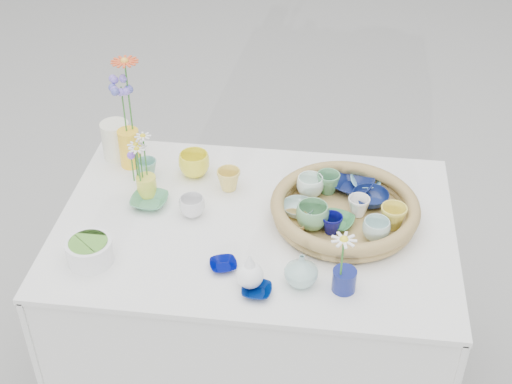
# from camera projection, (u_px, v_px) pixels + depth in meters

# --- Properties ---
(ground) EXTENTS (80.00, 80.00, 0.00)m
(ground) POSITION_uv_depth(u_px,v_px,m) (255.00, 378.00, 2.72)
(ground) COLOR gray
(display_table) EXTENTS (1.26, 0.86, 0.77)m
(display_table) POSITION_uv_depth(u_px,v_px,m) (255.00, 378.00, 2.72)
(display_table) COLOR silver
(display_table) RESTS_ON ground
(wicker_tray) EXTENTS (0.47, 0.47, 0.08)m
(wicker_tray) POSITION_uv_depth(u_px,v_px,m) (345.00, 210.00, 2.26)
(wicker_tray) COLOR brown
(wicker_tray) RESTS_ON display_table
(tray_ceramic_0) EXTENTS (0.18, 0.18, 0.03)m
(tray_ceramic_0) POSITION_uv_depth(u_px,v_px,m) (352.00, 185.00, 2.37)
(tray_ceramic_0) COLOR #0F1A4F
(tray_ceramic_0) RESTS_ON wicker_tray
(tray_ceramic_1) EXTENTS (0.15, 0.15, 0.04)m
(tray_ceramic_1) POSITION_uv_depth(u_px,v_px,m) (370.00, 198.00, 2.31)
(tray_ceramic_1) COLOR navy
(tray_ceramic_1) RESTS_ON wicker_tray
(tray_ceramic_2) EXTENTS (0.10, 0.10, 0.08)m
(tray_ceramic_2) POSITION_uv_depth(u_px,v_px,m) (393.00, 217.00, 2.20)
(tray_ceramic_2) COLOR #DECA49
(tray_ceramic_2) RESTS_ON wicker_tray
(tray_ceramic_3) EXTENTS (0.13, 0.13, 0.03)m
(tray_ceramic_3) POSITION_uv_depth(u_px,v_px,m) (337.00, 222.00, 2.22)
(tray_ceramic_3) COLOR #367F44
(tray_ceramic_3) RESTS_ON wicker_tray
(tray_ceramic_4) EXTENTS (0.13, 0.13, 0.08)m
(tray_ceramic_4) POSITION_uv_depth(u_px,v_px,m) (312.00, 216.00, 2.20)
(tray_ceramic_4) COLOR #66A571
(tray_ceramic_4) RESTS_ON wicker_tray
(tray_ceramic_5) EXTENTS (0.11, 0.11, 0.03)m
(tray_ceramic_5) POSITION_uv_depth(u_px,v_px,m) (298.00, 209.00, 2.27)
(tray_ceramic_5) COLOR #94B5AF
(tray_ceramic_5) RESTS_ON wicker_tray
(tray_ceramic_6) EXTENTS (0.10, 0.10, 0.07)m
(tray_ceramic_6) POSITION_uv_depth(u_px,v_px,m) (310.00, 186.00, 2.34)
(tray_ceramic_6) COLOR white
(tray_ceramic_6) RESTS_ON wicker_tray
(tray_ceramic_7) EXTENTS (0.08, 0.08, 0.07)m
(tray_ceramic_7) POSITION_uv_depth(u_px,v_px,m) (358.00, 206.00, 2.25)
(tray_ceramic_7) COLOR white
(tray_ceramic_7) RESTS_ON wicker_tray
(tray_ceramic_8) EXTENTS (0.12, 0.12, 0.02)m
(tray_ceramic_8) POSITION_uv_depth(u_px,v_px,m) (365.00, 182.00, 2.39)
(tray_ceramic_8) COLOR #70B7CE
(tray_ceramic_8) RESTS_ON wicker_tray
(tray_ceramic_9) EXTENTS (0.07, 0.07, 0.06)m
(tray_ceramic_9) POSITION_uv_depth(u_px,v_px,m) (332.00, 224.00, 2.18)
(tray_ceramic_9) COLOR #080A58
(tray_ceramic_9) RESTS_ON wicker_tray
(tray_ceramic_10) EXTENTS (0.11, 0.11, 0.03)m
(tray_ceramic_10) POSITION_uv_depth(u_px,v_px,m) (294.00, 222.00, 2.22)
(tray_ceramic_10) COLOR #DDAE5F
(tray_ceramic_10) RESTS_ON wicker_tray
(tray_ceramic_11) EXTENTS (0.11, 0.11, 0.07)m
(tray_ceramic_11) POSITION_uv_depth(u_px,v_px,m) (376.00, 230.00, 2.16)
(tray_ceramic_11) COLOR silver
(tray_ceramic_11) RESTS_ON wicker_tray
(tray_ceramic_12) EXTENTS (0.10, 0.10, 0.07)m
(tray_ceramic_12) POSITION_uv_depth(u_px,v_px,m) (328.00, 183.00, 2.35)
(tray_ceramic_12) COLOR #539062
(tray_ceramic_12) RESTS_ON wicker_tray
(loose_ceramic_0) EXTENTS (0.14, 0.14, 0.08)m
(loose_ceramic_0) POSITION_uv_depth(u_px,v_px,m) (194.00, 164.00, 2.46)
(loose_ceramic_0) COLOR yellow
(loose_ceramic_0) RESTS_ON display_table
(loose_ceramic_1) EXTENTS (0.10, 0.10, 0.07)m
(loose_ceramic_1) POSITION_uv_depth(u_px,v_px,m) (229.00, 180.00, 2.39)
(loose_ceramic_1) COLOR #E1C658
(loose_ceramic_1) RESTS_ON display_table
(loose_ceramic_2) EXTENTS (0.13, 0.13, 0.03)m
(loose_ceramic_2) POSITION_uv_depth(u_px,v_px,m) (150.00, 201.00, 2.33)
(loose_ceramic_2) COLOR #4D9469
(loose_ceramic_2) RESTS_ON display_table
(loose_ceramic_3) EXTENTS (0.09, 0.09, 0.07)m
(loose_ceramic_3) POSITION_uv_depth(u_px,v_px,m) (192.00, 206.00, 2.28)
(loose_ceramic_3) COLOR silver
(loose_ceramic_3) RESTS_ON display_table
(loose_ceramic_4) EXTENTS (0.10, 0.10, 0.02)m
(loose_ceramic_4) POSITION_uv_depth(u_px,v_px,m) (223.00, 265.00, 2.09)
(loose_ceramic_4) COLOR #00065E
(loose_ceramic_4) RESTS_ON display_table
(loose_ceramic_5) EXTENTS (0.07, 0.07, 0.06)m
(loose_ceramic_5) POSITION_uv_depth(u_px,v_px,m) (147.00, 168.00, 2.46)
(loose_ceramic_5) COLOR #75B3A2
(loose_ceramic_5) RESTS_ON display_table
(loose_ceramic_6) EXTENTS (0.09, 0.09, 0.02)m
(loose_ceramic_6) POSITION_uv_depth(u_px,v_px,m) (257.00, 291.00, 2.01)
(loose_ceramic_6) COLOR #001552
(loose_ceramic_6) RESTS_ON display_table
(fluted_bowl) EXTENTS (0.15, 0.15, 0.07)m
(fluted_bowl) POSITION_uv_depth(u_px,v_px,m) (90.00, 251.00, 2.10)
(fluted_bowl) COLOR white
(fluted_bowl) RESTS_ON display_table
(bud_vase_paleblue) EXTENTS (0.08, 0.08, 0.12)m
(bud_vase_paleblue) POSITION_uv_depth(u_px,v_px,m) (250.00, 270.00, 2.00)
(bud_vase_paleblue) COLOR white
(bud_vase_paleblue) RESTS_ON display_table
(bud_vase_seafoam) EXTENTS (0.11, 0.11, 0.10)m
(bud_vase_seafoam) POSITION_uv_depth(u_px,v_px,m) (301.00, 270.00, 2.02)
(bud_vase_seafoam) COLOR #9AC0B9
(bud_vase_seafoam) RESTS_ON display_table
(bud_vase_cobalt) EXTENTS (0.09, 0.09, 0.07)m
(bud_vase_cobalt) POSITION_uv_depth(u_px,v_px,m) (344.00, 280.00, 2.01)
(bud_vase_cobalt) COLOR navy
(bud_vase_cobalt) RESTS_ON display_table
(single_daisy) EXTENTS (0.10, 0.10, 0.14)m
(single_daisy) POSITION_uv_depth(u_px,v_px,m) (342.00, 257.00, 1.94)
(single_daisy) COLOR white
(single_daisy) RESTS_ON bud_vase_cobalt
(tall_vase_yellow) EXTENTS (0.09, 0.09, 0.14)m
(tall_vase_yellow) POSITION_uv_depth(u_px,v_px,m) (130.00, 148.00, 2.49)
(tall_vase_yellow) COLOR yellow
(tall_vase_yellow) RESTS_ON display_table
(gerbera) EXTENTS (0.14, 0.14, 0.28)m
(gerbera) POSITION_uv_depth(u_px,v_px,m) (129.00, 96.00, 2.38)
(gerbera) COLOR #DD4B23
(gerbera) RESTS_ON tall_vase_yellow
(hydrangea) EXTENTS (0.07, 0.07, 0.24)m
(hydrangea) POSITION_uv_depth(u_px,v_px,m) (124.00, 109.00, 2.40)
(hydrangea) COLOR #4F55AE
(hydrangea) RESTS_ON tall_vase_yellow
(white_pitcher) EXTENTS (0.16, 0.13, 0.14)m
(white_pitcher) POSITION_uv_depth(u_px,v_px,m) (116.00, 140.00, 2.54)
(white_pitcher) COLOR silver
(white_pitcher) RESTS_ON display_table
(daisy_cup) EXTENTS (0.07, 0.07, 0.07)m
(daisy_cup) POSITION_uv_depth(u_px,v_px,m) (147.00, 186.00, 2.37)
(daisy_cup) COLOR #E5DF46
(daisy_cup) RESTS_ON display_table
(daisy_posy) EXTENTS (0.10, 0.10, 0.16)m
(daisy_posy) POSITION_uv_depth(u_px,v_px,m) (139.00, 158.00, 2.29)
(daisy_posy) COLOR white
(daisy_posy) RESTS_ON daisy_cup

